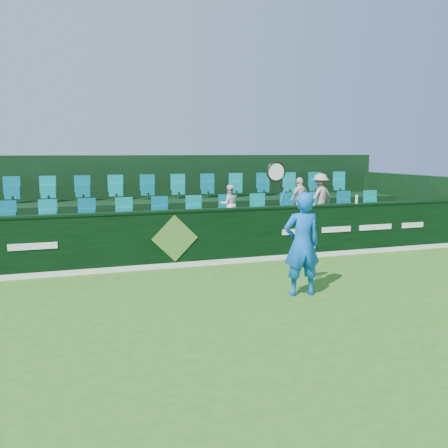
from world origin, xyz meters
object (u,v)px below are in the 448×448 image
object	(u,v)px
towel	(305,204)
drinks_bottle	(357,199)
spectator_middle	(300,199)
tennis_player	(302,243)
spectator_right	(320,197)
spectator_left	(229,204)

from	to	relation	value
towel	drinks_bottle	world-z (taller)	drinks_bottle
towel	drinks_bottle	distance (m)	1.51
spectator_middle	tennis_player	bearing A→B (deg)	42.53
towel	tennis_player	bearing A→B (deg)	-118.87
spectator_right	tennis_player	bearing A→B (deg)	38.05
spectator_middle	towel	size ratio (longest dim) A/B	3.06
spectator_middle	drinks_bottle	world-z (taller)	spectator_middle
spectator_left	towel	xyz separation A→B (m)	(1.67, -1.12, 0.06)
tennis_player	towel	bearing A→B (deg)	61.13
tennis_player	spectator_left	size ratio (longest dim) A/B	2.50
spectator_right	drinks_bottle	size ratio (longest dim) A/B	5.82
spectator_left	drinks_bottle	distance (m)	3.37
tennis_player	spectator_left	xyz separation A→B (m)	(0.02, 4.18, 0.32)
towel	drinks_bottle	size ratio (longest dim) A/B	1.76
spectator_middle	spectator_right	distance (m)	0.64
spectator_left	towel	bearing A→B (deg)	150.15
tennis_player	spectator_middle	distance (m)	4.69
tennis_player	spectator_left	world-z (taller)	tennis_player
spectator_left	spectator_middle	distance (m)	2.08
spectator_right	drinks_bottle	bearing A→B (deg)	93.38
drinks_bottle	towel	bearing A→B (deg)	180.00
spectator_left	spectator_middle	bearing A→B (deg)	-175.95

